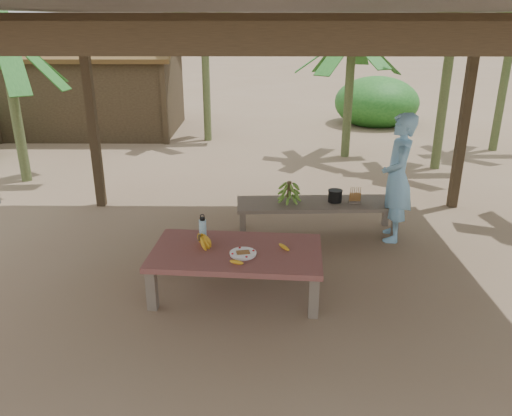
{
  "coord_description": "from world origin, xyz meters",
  "views": [
    {
      "loc": [
        -0.26,
        -5.18,
        2.8
      ],
      "look_at": [
        -0.3,
        0.08,
        0.8
      ],
      "focal_mm": 35.0,
      "sensor_mm": 36.0,
      "label": 1
    }
  ],
  "objects_px": {
    "work_table": "(237,256)",
    "cooking_pot": "(335,196)",
    "plate": "(243,254)",
    "woman": "(397,178)",
    "water_flask": "(203,229)",
    "bench": "(317,206)",
    "ripe_banana_bunch": "(199,240)"
  },
  "relations": [
    {
      "from": "bench",
      "to": "plate",
      "type": "bearing_deg",
      "value": -121.29
    },
    {
      "from": "bench",
      "to": "water_flask",
      "type": "height_order",
      "value": "water_flask"
    },
    {
      "from": "ripe_banana_bunch",
      "to": "plate",
      "type": "height_order",
      "value": "ripe_banana_bunch"
    },
    {
      "from": "ripe_banana_bunch",
      "to": "bench",
      "type": "bearing_deg",
      "value": 47.07
    },
    {
      "from": "plate",
      "to": "woman",
      "type": "bearing_deg",
      "value": 38.58
    },
    {
      "from": "ripe_banana_bunch",
      "to": "water_flask",
      "type": "relative_size",
      "value": 0.83
    },
    {
      "from": "water_flask",
      "to": "plate",
      "type": "bearing_deg",
      "value": -41.61
    },
    {
      "from": "work_table",
      "to": "bench",
      "type": "xyz_separation_m",
      "value": [
        1.04,
        1.63,
        -0.04
      ]
    },
    {
      "from": "plate",
      "to": "cooking_pot",
      "type": "relative_size",
      "value": 1.49
    },
    {
      "from": "work_table",
      "to": "cooking_pot",
      "type": "height_order",
      "value": "cooking_pot"
    },
    {
      "from": "plate",
      "to": "cooking_pot",
      "type": "bearing_deg",
      "value": 55.88
    },
    {
      "from": "cooking_pot",
      "to": "plate",
      "type": "bearing_deg",
      "value": -124.12
    },
    {
      "from": "ripe_banana_bunch",
      "to": "cooking_pot",
      "type": "distance_m",
      "value": 2.3
    },
    {
      "from": "bench",
      "to": "ripe_banana_bunch",
      "type": "height_order",
      "value": "ripe_banana_bunch"
    },
    {
      "from": "plate",
      "to": "woman",
      "type": "relative_size",
      "value": 0.16
    },
    {
      "from": "plate",
      "to": "woman",
      "type": "distance_m",
      "value": 2.54
    },
    {
      "from": "bench",
      "to": "water_flask",
      "type": "xyz_separation_m",
      "value": [
        -1.42,
        -1.34,
        0.23
      ]
    },
    {
      "from": "plate",
      "to": "cooking_pot",
      "type": "xyz_separation_m",
      "value": [
        1.2,
        1.77,
        0.01
      ]
    },
    {
      "from": "water_flask",
      "to": "cooking_pot",
      "type": "relative_size",
      "value": 1.59
    },
    {
      "from": "work_table",
      "to": "ripe_banana_bunch",
      "type": "bearing_deg",
      "value": 173.07
    },
    {
      "from": "plate",
      "to": "bench",
      "type": "bearing_deg",
      "value": 61.15
    },
    {
      "from": "work_table",
      "to": "water_flask",
      "type": "distance_m",
      "value": 0.52
    },
    {
      "from": "cooking_pot",
      "to": "ripe_banana_bunch",
      "type": "bearing_deg",
      "value": -136.87
    },
    {
      "from": "plate",
      "to": "work_table",
      "type": "bearing_deg",
      "value": 121.21
    },
    {
      "from": "work_table",
      "to": "cooking_pot",
      "type": "distance_m",
      "value": 2.09
    },
    {
      "from": "woman",
      "to": "water_flask",
      "type": "bearing_deg",
      "value": -54.94
    },
    {
      "from": "ripe_banana_bunch",
      "to": "water_flask",
      "type": "bearing_deg",
      "value": 85.87
    },
    {
      "from": "ripe_banana_bunch",
      "to": "woman",
      "type": "xyz_separation_m",
      "value": [
        2.44,
        1.37,
        0.28
      ]
    },
    {
      "from": "water_flask",
      "to": "woman",
      "type": "xyz_separation_m",
      "value": [
        2.43,
        1.16,
        0.23
      ]
    },
    {
      "from": "woman",
      "to": "ripe_banana_bunch",
      "type": "bearing_deg",
      "value": -51.27
    },
    {
      "from": "work_table",
      "to": "plate",
      "type": "bearing_deg",
      "value": -54.34
    },
    {
      "from": "bench",
      "to": "woman",
      "type": "distance_m",
      "value": 1.12
    }
  ]
}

